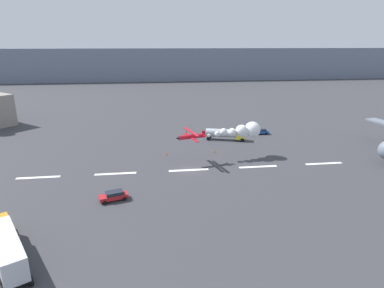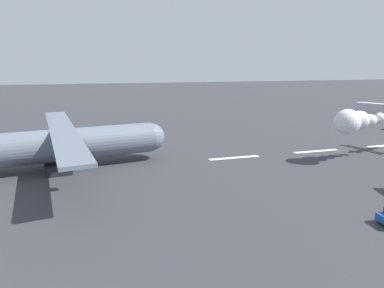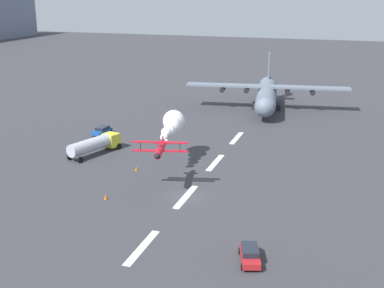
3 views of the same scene
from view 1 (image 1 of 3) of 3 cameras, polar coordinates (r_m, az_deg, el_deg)
name	(u,v)px [view 1 (image 1 of 3)]	position (r m, az deg, el deg)	size (l,w,h in m)	color
ground_plane	(189,170)	(66.00, -0.57, -4.55)	(440.00, 440.00, 0.00)	#38383D
runway_stripe_1	(38,177)	(68.98, -25.13, -5.27)	(8.00, 0.90, 0.01)	white
runway_stripe_2	(116,174)	(65.96, -13.12, -5.03)	(8.00, 0.90, 0.01)	white
runway_stripe_3	(189,170)	(66.00, -0.57, -4.54)	(8.00, 0.90, 0.01)	white
runway_stripe_4	(258,167)	(69.10, 11.38, -3.88)	(8.00, 0.90, 0.01)	white
runway_stripe_5	(324,163)	(74.89, 21.87, -3.15)	(8.00, 0.90, 0.01)	white
mountain_ridge_distant	(159,64)	(227.60, -5.82, 13.56)	(396.00, 16.00, 21.09)	slate
stunt_biplane_red	(242,131)	(72.66, 8.60, 2.28)	(19.27, 8.73, 3.54)	red
semi_truck_orange	(5,244)	(45.20, -29.65, -14.85)	(9.63, 14.11, 3.70)	silver
fuel_tanker_truck	(226,134)	(86.22, 5.89, 1.82)	(10.29, 5.55, 2.90)	yellow
followme_car_yellow	(114,196)	(55.10, -13.42, -8.69)	(4.83, 3.05, 1.52)	#B21E23
airport_staff_sedan	(260,131)	(93.61, 11.77, 2.18)	(4.64, 2.30, 1.52)	#194CA5
traffic_cone_near	(166,154)	(74.58, -4.56, -1.70)	(0.44, 0.44, 0.75)	orange
traffic_cone_far	(214,151)	(76.51, 3.79, -1.19)	(0.44, 0.44, 0.75)	orange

